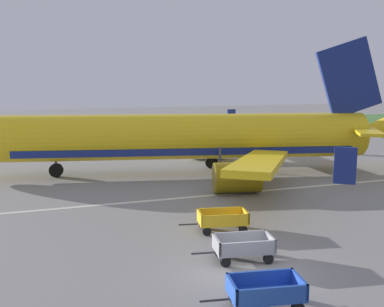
% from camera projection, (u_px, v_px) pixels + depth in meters
% --- Properties ---
extents(ground_plane, '(220.00, 220.00, 0.00)m').
position_uv_depth(ground_plane, '(247.00, 270.00, 18.22)').
color(ground_plane, gray).
extents(grass_strip, '(220.00, 28.00, 0.06)m').
position_uv_depth(grass_strip, '(96.00, 131.00, 67.61)').
color(grass_strip, '#477A38').
rests_on(grass_strip, ground).
extents(apron_stripe, '(120.00, 0.36, 0.01)m').
position_uv_depth(apron_stripe, '(170.00, 199.00, 29.15)').
color(apron_stripe, silver).
rests_on(apron_stripe, ground).
extents(airplane, '(37.39, 30.24, 11.34)m').
position_uv_depth(airplane, '(198.00, 138.00, 36.54)').
color(airplane, yellow).
rests_on(airplane, ground).
extents(baggage_cart_nearest, '(3.62, 1.77, 1.07)m').
position_uv_depth(baggage_cart_nearest, '(265.00, 292.00, 15.10)').
color(baggage_cart_nearest, '#234CB2').
rests_on(baggage_cart_nearest, ground).
extents(baggage_cart_second_in_row, '(3.62, 1.77, 1.07)m').
position_uv_depth(baggage_cart_second_in_row, '(243.00, 247.00, 19.16)').
color(baggage_cart_second_in_row, gray).
rests_on(baggage_cart_second_in_row, ground).
extents(baggage_cart_third_in_row, '(3.62, 1.82, 1.07)m').
position_uv_depth(baggage_cart_third_in_row, '(222.00, 220.00, 22.88)').
color(baggage_cart_third_in_row, gold).
rests_on(baggage_cart_third_in_row, ground).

